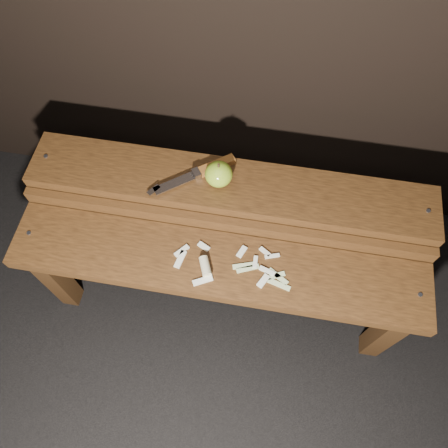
% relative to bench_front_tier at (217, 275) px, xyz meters
% --- Properties ---
extents(ground, '(60.00, 60.00, 0.00)m').
position_rel_bench_front_tier_xyz_m(ground, '(0.00, 0.06, -0.35)').
color(ground, black).
extents(bench_front_tier, '(1.20, 0.20, 0.42)m').
position_rel_bench_front_tier_xyz_m(bench_front_tier, '(0.00, 0.00, 0.00)').
color(bench_front_tier, '#321D0C').
rests_on(bench_front_tier, ground).
extents(bench_rear_tier, '(1.20, 0.21, 0.50)m').
position_rel_bench_front_tier_xyz_m(bench_rear_tier, '(0.00, 0.23, 0.06)').
color(bench_rear_tier, '#321D0C').
rests_on(bench_rear_tier, ground).
extents(apple, '(0.08, 0.08, 0.08)m').
position_rel_bench_front_tier_xyz_m(apple, '(-0.03, 0.23, 0.18)').
color(apple, '#84A121').
rests_on(apple, bench_rear_tier).
extents(knife, '(0.23, 0.18, 0.02)m').
position_rel_bench_front_tier_xyz_m(knife, '(-0.08, 0.26, 0.16)').
color(knife, brown).
rests_on(knife, bench_rear_tier).
extents(apple_scraps, '(0.34, 0.15, 0.03)m').
position_rel_bench_front_tier_xyz_m(apple_scraps, '(0.02, 0.00, 0.07)').
color(apple_scraps, beige).
rests_on(apple_scraps, bench_front_tier).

